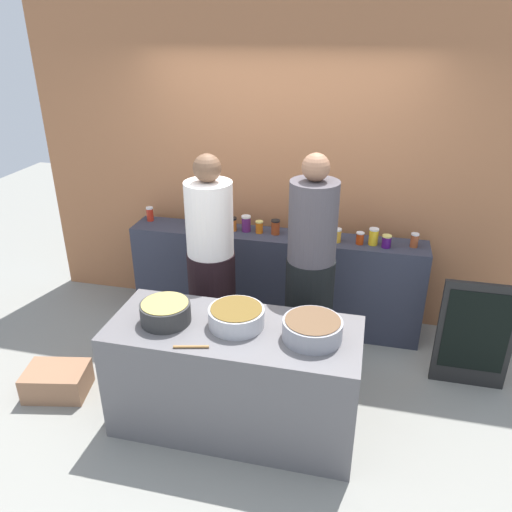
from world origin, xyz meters
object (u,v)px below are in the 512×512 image
preserve_jar_1 (191,218)px  preserve_jar_2 (198,223)px  preserve_jar_0 (150,214)px  preserve_jar_10 (360,238)px  preserve_jar_12 (387,241)px  preserve_jar_5 (259,227)px  preserve_jar_7 (301,232)px  preserve_jar_11 (374,237)px  preserve_jar_4 (246,224)px  preserve_jar_8 (319,235)px  cook_with_tongs (211,271)px  wooden_spoon (191,347)px  preserve_jar_9 (337,235)px  preserve_jar_13 (414,240)px  cooking_pot_right (312,329)px  preserve_jar_6 (275,227)px  cook_in_cap (310,280)px  bread_crate (57,381)px  preserve_jar_3 (232,224)px  cooking_pot_center (236,317)px  chalkboard_sign (475,335)px  cooking_pot_left (166,312)px

preserve_jar_1 → preserve_jar_2: preserve_jar_1 is taller
preserve_jar_0 → preserve_jar_2: preserve_jar_0 is taller
preserve_jar_10 → preserve_jar_12: size_ratio=0.97×
preserve_jar_5 → preserve_jar_7: preserve_jar_5 is taller
preserve_jar_11 → preserve_jar_1: bearing=177.3°
preserve_jar_4 → preserve_jar_7: (0.51, -0.04, -0.02)m
preserve_jar_2 → preserve_jar_8: size_ratio=1.19×
preserve_jar_2 → cook_with_tongs: (0.31, -0.56, -0.18)m
wooden_spoon → preserve_jar_7: bearing=75.4°
preserve_jar_9 → preserve_jar_5: bearing=176.4°
cook_with_tongs → preserve_jar_13: bearing=21.0°
preserve_jar_13 → cooking_pot_right: 1.56m
preserve_jar_0 → wooden_spoon: size_ratio=0.61×
preserve_jar_6 → preserve_jar_11: (0.87, -0.04, 0.01)m
preserve_jar_1 → cook_in_cap: 1.42m
preserve_jar_2 → preserve_jar_11: preserve_jar_11 is taller
preserve_jar_5 → preserve_jar_13: 1.35m
cook_in_cap → bread_crate: 2.14m
preserve_jar_3 → preserve_jar_8: preserve_jar_3 is taller
preserve_jar_11 → cook_in_cap: 0.79m
preserve_jar_3 → cooking_pot_center: bearing=-73.2°
preserve_jar_8 → preserve_jar_12: bearing=-1.1°
preserve_jar_2 → cook_with_tongs: bearing=-61.1°
preserve_jar_11 → cook_in_cap: bearing=-126.4°
preserve_jar_1 → chalkboard_sign: (2.52, -0.61, -0.53)m
preserve_jar_9 → wooden_spoon: bearing=-114.5°
preserve_jar_9 → cooking_pot_left: preserve_jar_9 is taller
preserve_jar_1 → cooking_pot_center: (0.83, -1.42, -0.11)m
preserve_jar_12 → bread_crate: (-2.42, -1.35, -0.87)m
preserve_jar_1 → cook_in_cap: size_ratio=0.07×
preserve_jar_9 → bread_crate: size_ratio=0.26×
preserve_jar_9 → preserve_jar_3: bearing=177.6°
preserve_jar_5 → preserve_jar_11: (1.01, -0.03, 0.02)m
preserve_jar_3 → cook_with_tongs: size_ratio=0.07×
preserve_jar_1 → preserve_jar_6: preserve_jar_6 is taller
preserve_jar_6 → preserve_jar_9: preserve_jar_6 is taller
preserve_jar_6 → cook_in_cap: (0.41, -0.65, -0.16)m
preserve_jar_2 → preserve_jar_6: preserve_jar_6 is taller
preserve_jar_1 → cook_with_tongs: 0.81m
preserve_jar_5 → chalkboard_sign: size_ratio=0.12×
preserve_jar_0 → preserve_jar_12: (2.22, -0.12, -0.01)m
preserve_jar_2 → cooking_pot_right: 1.83m
preserve_jar_13 → chalkboard_sign: 0.91m
preserve_jar_1 → preserve_jar_12: bearing=-3.7°
preserve_jar_10 → bread_crate: 2.74m
preserve_jar_1 → preserve_jar_7: (1.05, -0.08, -0.01)m
preserve_jar_13 → cook_in_cap: (-0.80, -0.65, -0.15)m
preserve_jar_2 → preserve_jar_12: bearing=-0.1°
preserve_jar_13 → cooking_pot_right: preserve_jar_13 is taller
preserve_jar_0 → preserve_jar_10: bearing=-3.0°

